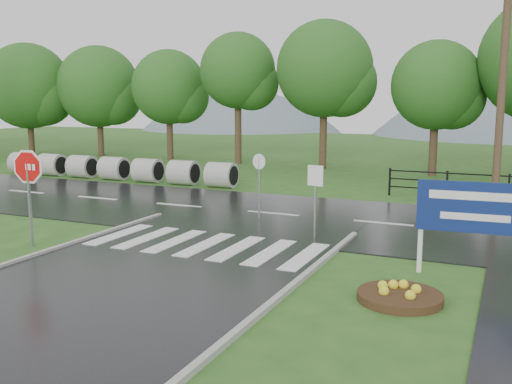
% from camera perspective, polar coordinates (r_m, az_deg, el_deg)
% --- Properties ---
extents(ground, '(120.00, 120.00, 0.00)m').
position_cam_1_polar(ground, '(12.43, -16.62, -10.58)').
color(ground, '#2C5A1E').
rests_on(ground, ground).
extents(main_road, '(90.00, 8.00, 0.04)m').
position_cam_1_polar(main_road, '(20.73, 1.72, -2.27)').
color(main_road, black).
rests_on(main_road, ground).
extents(crosswalk, '(6.50, 2.80, 0.02)m').
position_cam_1_polar(crosswalk, '(16.33, -5.07, -5.25)').
color(crosswalk, silver).
rests_on(crosswalk, ground).
extents(fence_west, '(9.58, 0.08, 1.20)m').
position_cam_1_polar(fence_west, '(24.99, 23.97, 0.59)').
color(fence_west, black).
rests_on(fence_west, ground).
extents(hills, '(102.00, 48.00, 48.00)m').
position_cam_1_polar(hills, '(76.46, 20.36, -6.28)').
color(hills, slate).
rests_on(hills, ground).
extents(treeline, '(83.20, 5.20, 10.00)m').
position_cam_1_polar(treeline, '(33.71, 12.50, 1.96)').
color(treeline, '#21561A').
rests_on(treeline, ground).
extents(culvert_pipes, '(13.90, 1.20, 1.20)m').
position_cam_1_polar(culvert_pipes, '(30.52, -14.01, 2.30)').
color(culvert_pipes, '#9E9B93').
rests_on(culvert_pipes, ground).
extents(stop_sign, '(1.30, 0.16, 2.94)m').
position_cam_1_polar(stop_sign, '(17.12, -21.83, 1.50)').
color(stop_sign, '#939399').
rests_on(stop_sign, ground).
extents(estate_billboard, '(2.60, 0.22, 2.28)m').
position_cam_1_polar(estate_billboard, '(14.03, 21.07, -1.93)').
color(estate_billboard, silver).
rests_on(estate_billboard, ground).
extents(flower_bed, '(1.76, 1.76, 0.35)m').
position_cam_1_polar(flower_bed, '(12.36, 14.20, -9.95)').
color(flower_bed, '#332111').
rests_on(flower_bed, ground).
extents(reg_sign_small, '(0.49, 0.09, 2.23)m').
position_cam_1_polar(reg_sign_small, '(16.85, 5.95, 0.44)').
color(reg_sign_small, '#939399').
rests_on(reg_sign_small, ground).
extents(reg_sign_round, '(0.52, 0.15, 2.30)m').
position_cam_1_polar(reg_sign_round, '(19.61, 0.32, 1.36)').
color(reg_sign_round, '#939399').
rests_on(reg_sign_round, ground).
extents(utility_pole_east, '(1.59, 0.30, 8.93)m').
position_cam_1_polar(utility_pole_east, '(24.27, 23.38, 9.43)').
color(utility_pole_east, '#473523').
rests_on(utility_pole_east, ground).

